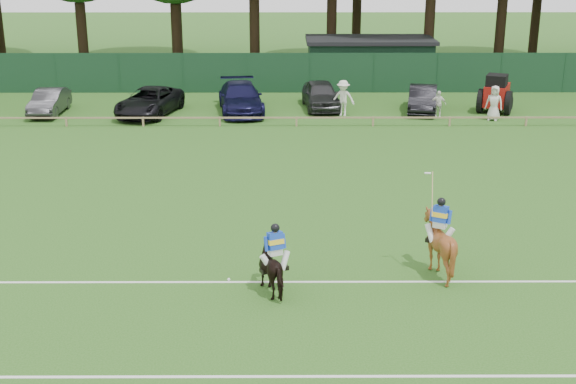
{
  "coord_description": "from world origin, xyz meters",
  "views": [
    {
      "loc": [
        0.41,
        -21.18,
        9.51
      ],
      "look_at": [
        0.5,
        3.0,
        1.4
      ],
      "focal_mm": 48.0,
      "sensor_mm": 36.0,
      "label": 1
    }
  ],
  "objects_px": {
    "horse_chestnut": "(439,245)",
    "suv_black": "(149,102)",
    "sedan_navy": "(241,98)",
    "estate_black": "(423,99)",
    "spectator_mid": "(438,104)",
    "sedan_grey": "(49,102)",
    "spectator_right": "(494,103)",
    "horse_dark": "(275,268)",
    "tractor": "(496,94)",
    "hatch_grey": "(321,95)",
    "polo_ball": "(229,279)",
    "utility_shed": "(369,61)",
    "spectator_left": "(343,98)"
  },
  "relations": [
    {
      "from": "horse_chestnut",
      "to": "spectator_right",
      "type": "relative_size",
      "value": 0.98
    },
    {
      "from": "estate_black",
      "to": "utility_shed",
      "type": "xyz_separation_m",
      "value": [
        -2.17,
        8.46,
        0.82
      ]
    },
    {
      "from": "utility_shed",
      "to": "horse_dark",
      "type": "bearing_deg",
      "value": -100.52
    },
    {
      "from": "spectator_left",
      "to": "horse_dark",
      "type": "bearing_deg",
      "value": -86.11
    },
    {
      "from": "polo_ball",
      "to": "utility_shed",
      "type": "bearing_deg",
      "value": 76.84
    },
    {
      "from": "estate_black",
      "to": "polo_ball",
      "type": "distance_m",
      "value": 24.34
    },
    {
      "from": "spectator_left",
      "to": "utility_shed",
      "type": "distance_m",
      "value": 9.84
    },
    {
      "from": "sedan_grey",
      "to": "spectator_right",
      "type": "bearing_deg",
      "value": -4.33
    },
    {
      "from": "sedan_grey",
      "to": "hatch_grey",
      "type": "relative_size",
      "value": 0.9
    },
    {
      "from": "horse_dark",
      "to": "hatch_grey",
      "type": "height_order",
      "value": "hatch_grey"
    },
    {
      "from": "sedan_navy",
      "to": "estate_black",
      "type": "xyz_separation_m",
      "value": [
        10.25,
        0.24,
        -0.1
      ]
    },
    {
      "from": "horse_dark",
      "to": "sedan_grey",
      "type": "distance_m",
      "value": 25.93
    },
    {
      "from": "suv_black",
      "to": "polo_ball",
      "type": "bearing_deg",
      "value": -61.9
    },
    {
      "from": "polo_ball",
      "to": "utility_shed",
      "type": "relative_size",
      "value": 0.01
    },
    {
      "from": "sedan_navy",
      "to": "spectator_left",
      "type": "bearing_deg",
      "value": -16.07
    },
    {
      "from": "sedan_navy",
      "to": "suv_black",
      "type": "bearing_deg",
      "value": 179.01
    },
    {
      "from": "spectator_left",
      "to": "spectator_mid",
      "type": "bearing_deg",
      "value": 6.77
    },
    {
      "from": "sedan_grey",
      "to": "utility_shed",
      "type": "relative_size",
      "value": 0.5
    },
    {
      "from": "horse_chestnut",
      "to": "sedan_navy",
      "type": "bearing_deg",
      "value": -42.8
    },
    {
      "from": "sedan_grey",
      "to": "estate_black",
      "type": "distance_m",
      "value": 20.87
    },
    {
      "from": "utility_shed",
      "to": "hatch_grey",
      "type": "bearing_deg",
      "value": -114.71
    },
    {
      "from": "sedan_navy",
      "to": "horse_dark",
      "type": "bearing_deg",
      "value": -92.27
    },
    {
      "from": "estate_black",
      "to": "spectator_left",
      "type": "relative_size",
      "value": 2.22
    },
    {
      "from": "spectator_mid",
      "to": "polo_ball",
      "type": "relative_size",
      "value": 16.54
    },
    {
      "from": "utility_shed",
      "to": "tractor",
      "type": "height_order",
      "value": "utility_shed"
    },
    {
      "from": "suv_black",
      "to": "sedan_navy",
      "type": "distance_m",
      "value": 5.05
    },
    {
      "from": "horse_chestnut",
      "to": "tractor",
      "type": "distance_m",
      "value": 22.99
    },
    {
      "from": "suv_black",
      "to": "spectator_right",
      "type": "relative_size",
      "value": 2.85
    },
    {
      "from": "spectator_mid",
      "to": "horse_chestnut",
      "type": "bearing_deg",
      "value": -93.77
    },
    {
      "from": "spectator_mid",
      "to": "polo_ball",
      "type": "bearing_deg",
      "value": -108.6
    },
    {
      "from": "spectator_left",
      "to": "tractor",
      "type": "xyz_separation_m",
      "value": [
        8.66,
        0.9,
        0.03
      ]
    },
    {
      "from": "hatch_grey",
      "to": "polo_ball",
      "type": "distance_m",
      "value": 23.51
    },
    {
      "from": "sedan_grey",
      "to": "spectator_right",
      "type": "relative_size",
      "value": 2.23
    },
    {
      "from": "horse_chestnut",
      "to": "suv_black",
      "type": "height_order",
      "value": "horse_chestnut"
    },
    {
      "from": "horse_dark",
      "to": "horse_chestnut",
      "type": "xyz_separation_m",
      "value": [
        4.75,
        1.21,
        0.21
      ]
    },
    {
      "from": "estate_black",
      "to": "horse_dark",
      "type": "bearing_deg",
      "value": -98.4
    },
    {
      "from": "suv_black",
      "to": "tractor",
      "type": "height_order",
      "value": "tractor"
    },
    {
      "from": "hatch_grey",
      "to": "estate_black",
      "type": "relative_size",
      "value": 1.07
    },
    {
      "from": "sedan_navy",
      "to": "estate_black",
      "type": "bearing_deg",
      "value": -6.47
    },
    {
      "from": "polo_ball",
      "to": "utility_shed",
      "type": "xyz_separation_m",
      "value": [
        7.23,
        30.91,
        1.49
      ]
    },
    {
      "from": "hatch_grey",
      "to": "estate_black",
      "type": "height_order",
      "value": "hatch_grey"
    },
    {
      "from": "horse_dark",
      "to": "spectator_left",
      "type": "xyz_separation_m",
      "value": [
        3.46,
        22.09,
        0.27
      ]
    },
    {
      "from": "spectator_mid",
      "to": "spectator_right",
      "type": "bearing_deg",
      "value": -5.36
    },
    {
      "from": "suv_black",
      "to": "tractor",
      "type": "relative_size",
      "value": 1.78
    },
    {
      "from": "suv_black",
      "to": "hatch_grey",
      "type": "height_order",
      "value": "hatch_grey"
    },
    {
      "from": "sedan_grey",
      "to": "hatch_grey",
      "type": "xyz_separation_m",
      "value": [
        15.15,
        1.38,
        0.1
      ]
    },
    {
      "from": "suv_black",
      "to": "horse_dark",
      "type": "bearing_deg",
      "value": -59.14
    },
    {
      "from": "spectator_right",
      "to": "spectator_left",
      "type": "bearing_deg",
      "value": -160.71
    },
    {
      "from": "spectator_mid",
      "to": "utility_shed",
      "type": "bearing_deg",
      "value": 112.12
    },
    {
      "from": "estate_black",
      "to": "tractor",
      "type": "xyz_separation_m",
      "value": [
        4.09,
        -0.16,
        0.3
      ]
    }
  ]
}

